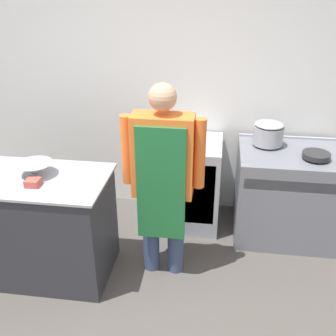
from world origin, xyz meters
The scene contains 9 objects.
wall_back centered at (0.00, 2.19, 1.35)m, with size 8.00×0.05×2.70m.
prep_counter centered at (-1.00, 0.87, 0.46)m, with size 1.27×0.70×0.92m.
stove centered at (1.16, 1.74, 0.45)m, with size 0.94×0.75×0.91m.
fridge_unit centered at (0.23, 1.82, 0.45)m, with size 0.60×0.64×0.90m.
person_cook centered at (0.06, 1.03, 0.95)m, with size 0.66×0.24×1.67m.
mixing_bowl centered at (-0.95, 0.92, 0.97)m, with size 0.29×0.29×0.11m.
plastic_tub centered at (-0.89, 0.75, 0.95)m, with size 0.10×0.10×0.06m.
stock_pot centered at (0.95, 1.87, 1.02)m, with size 0.28×0.28×0.22m.
saute_pan centered at (1.35, 1.61, 0.93)m, with size 0.24×0.24×0.04m.
Camera 1 is at (0.48, -1.70, 2.36)m, focal length 42.00 mm.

